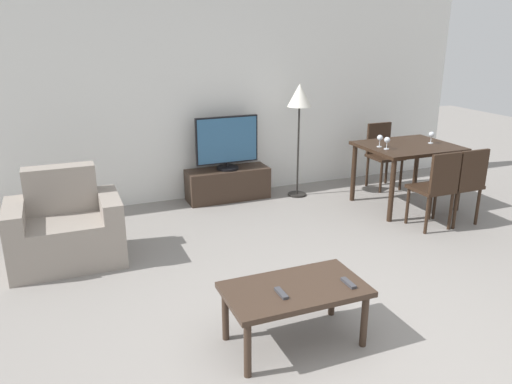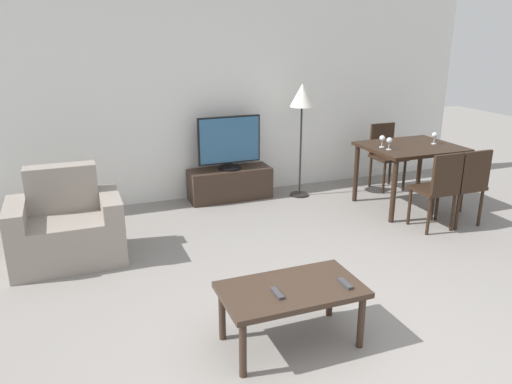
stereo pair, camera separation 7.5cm
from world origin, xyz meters
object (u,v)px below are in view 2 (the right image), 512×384
remote_primary (345,284)px  tv_stand (230,184)px  dining_chair_near_right (467,183)px  tv (229,143)px  dining_chair_near (438,187)px  dining_chair_far (385,152)px  wine_glass_left (382,139)px  dining_table (410,154)px  wine_glass_center (389,141)px  coffee_table (291,294)px  remote_secondary (277,293)px  wine_glass_right (435,136)px  armchair (67,229)px  floor_lamp (302,101)px

remote_primary → tv_stand: bearing=86.0°
tv_stand → dining_chair_near_right: dining_chair_near_right is taller
tv → dining_chair_near: tv is taller
dining_chair_far → wine_glass_left: size_ratio=6.06×
remote_primary → wine_glass_left: wine_glass_left is taller
dining_table → wine_glass_center: wine_glass_center is taller
tv → coffee_table: (-0.59, -3.14, -0.36)m
remote_primary → remote_secondary: same height
remote_primary → wine_glass_right: size_ratio=1.03×
tv → wine_glass_right: tv is taller
armchair → floor_lamp: bearing=18.1°
tv → wine_glass_left: size_ratio=5.57×
wine_glass_left → tv_stand: bearing=147.0°
dining_table → wine_glass_left: wine_glass_left is taller
dining_chair_near → floor_lamp: bearing=118.4°
tv_stand → floor_lamp: (0.90, -0.21, 1.05)m
dining_chair_near_right → wine_glass_left: bearing=126.2°
coffee_table → wine_glass_center: size_ratio=6.70×
dining_chair_far → wine_glass_center: size_ratio=6.06×
armchair → tv_stand: bearing=30.1°
coffee_table → dining_table: (2.55, 2.08, 0.29)m
remote_primary → armchair: bearing=130.5°
remote_secondary → coffee_table: bearing=23.7°
remote_primary → floor_lamp: bearing=69.6°
dining_chair_near_right → remote_secondary: (-2.87, -1.38, -0.05)m
remote_secondary → wine_glass_center: (2.30, 2.05, 0.43)m
wine_glass_center → wine_glass_right: same height
dining_chair_near_right → dining_chair_near: bearing=180.0°
coffee_table → wine_glass_left: bearing=44.5°
armchair → tv: (2.01, 1.16, 0.43)m
tv → wine_glass_center: tv is taller
armchair → tv: tv is taller
remote_secondary → wine_glass_right: bearing=35.1°
tv_stand → dining_table: size_ratio=0.96×
coffee_table → wine_glass_center: wine_glass_center is taller
wine_glass_center → dining_chair_near: bearing=-74.0°
floor_lamp → dining_chair_near: bearing=-61.6°
coffee_table → dining_chair_far: 3.95m
tv_stand → tv: 0.54m
tv_stand → remote_primary: (-0.23, -3.25, 0.25)m
coffee_table → dining_chair_near: (2.36, 1.32, 0.11)m
dining_chair_far → tv_stand: bearing=172.1°
armchair → floor_lamp: 3.20m
remote_secondary → wine_glass_right: wine_glass_right is taller
floor_lamp → dining_chair_far: bearing=-4.0°
tv_stand → remote_secondary: size_ratio=7.08×
dining_chair_near → wine_glass_left: wine_glass_left is taller
floor_lamp → dining_table: bearing=-38.6°
wine_glass_left → coffee_table: bearing=-135.5°
armchair → wine_glass_right: wine_glass_right is taller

